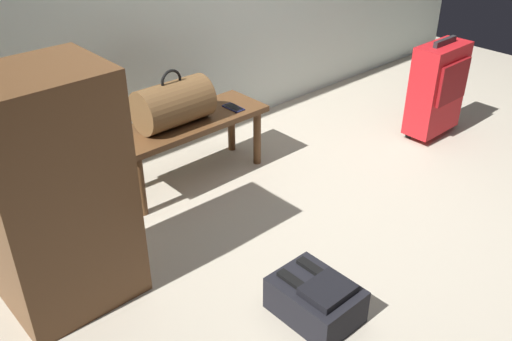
# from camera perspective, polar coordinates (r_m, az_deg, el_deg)

# --- Properties ---
(ground_plane) EXTENTS (6.60, 6.60, 0.00)m
(ground_plane) POSITION_cam_1_polar(r_m,az_deg,el_deg) (3.21, 12.83, -5.07)
(ground_plane) COLOR #B2A893
(bench) EXTENTS (1.00, 0.36, 0.41)m
(bench) POSITION_cam_1_polar(r_m,az_deg,el_deg) (3.38, -6.92, 4.24)
(bench) COLOR brown
(bench) RESTS_ON ground
(duffel_bag_brown) EXTENTS (0.44, 0.26, 0.34)m
(duffel_bag_brown) POSITION_cam_1_polar(r_m,az_deg,el_deg) (3.24, -8.53, 6.81)
(duffel_bag_brown) COLOR brown
(duffel_bag_brown) RESTS_ON bench
(cell_phone) EXTENTS (0.07, 0.14, 0.01)m
(cell_phone) POSITION_cam_1_polar(r_m,az_deg,el_deg) (3.47, -2.34, 6.48)
(cell_phone) COLOR #191E4C
(cell_phone) RESTS_ON bench
(suitcase_upright_red) EXTENTS (0.42, 0.23, 0.72)m
(suitcase_upright_red) POSITION_cam_1_polar(r_m,az_deg,el_deg) (4.10, 18.16, 8.07)
(suitcase_upright_red) COLOR red
(suitcase_upright_red) RESTS_ON ground
(backpack_dark) EXTENTS (0.28, 0.38, 0.21)m
(backpack_dark) POSITION_cam_1_polar(r_m,az_deg,el_deg) (2.53, 6.17, -12.99)
(backpack_dark) COLOR black
(backpack_dark) RESTS_ON ground
(side_cabinet) EXTENTS (0.56, 0.44, 1.10)m
(side_cabinet) POSITION_cam_1_polar(r_m,az_deg,el_deg) (2.49, -19.95, -2.35)
(side_cabinet) COLOR brown
(side_cabinet) RESTS_ON ground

